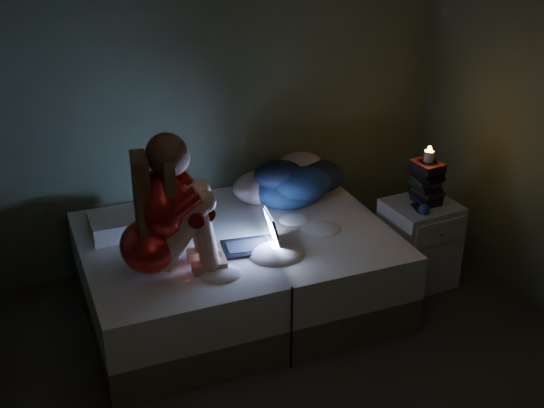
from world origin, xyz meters
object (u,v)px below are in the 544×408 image
laptop (250,231)px  candle (429,157)px  phone (418,208)px  bed (237,270)px  nightstand (418,243)px  woman (147,207)px

laptop → candle: candle is taller
laptop → candle: bearing=8.9°
candle → phone: bearing=-144.3°
bed → nightstand: size_ratio=3.18×
laptop → candle: size_ratio=4.55×
nightstand → candle: size_ratio=8.09×
laptop → bed: bearing=102.6°
laptop → nightstand: size_ratio=0.56×
woman → laptop: 0.74m
candle → laptop: bearing=-178.7°
candle → nightstand: bearing=-144.0°
nightstand → phone: (-0.07, -0.05, 0.33)m
candle → phone: size_ratio=0.57×
bed → woman: (-0.65, -0.29, 0.73)m
bed → candle: candle is taller
laptop → phone: (1.26, -0.04, -0.04)m
bed → phone: 1.35m
bed → woman: 1.02m
woman → bed: bearing=29.2°
candle → woman: bearing=-177.3°
woman → phone: 1.96m
laptop → candle: 1.39m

